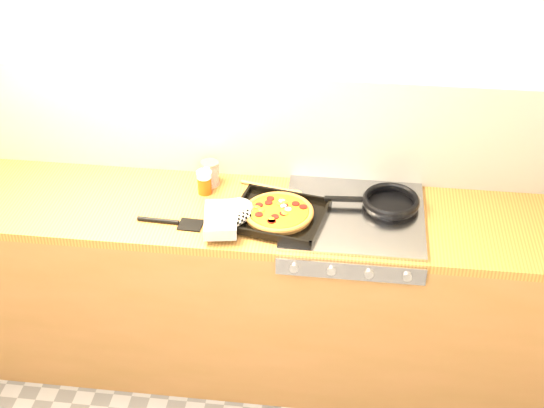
# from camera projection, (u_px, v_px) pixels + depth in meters

# --- Properties ---
(room_shell) EXTENTS (3.20, 3.20, 3.20)m
(room_shell) POSITION_uv_depth(u_px,v_px,m) (258.00, 127.00, 3.38)
(room_shell) COLOR white
(room_shell) RESTS_ON ground
(counter_run) EXTENTS (3.20, 0.62, 0.90)m
(counter_run) POSITION_uv_depth(u_px,v_px,m) (251.00, 288.00, 3.54)
(counter_run) COLOR brown
(counter_run) RESTS_ON ground
(stovetop) EXTENTS (0.60, 0.56, 0.02)m
(stovetop) POSITION_uv_depth(u_px,v_px,m) (354.00, 216.00, 3.24)
(stovetop) COLOR #99999E
(stovetop) RESTS_ON counter_run
(pizza_on_tray) EXTENTS (0.53, 0.42, 0.06)m
(pizza_on_tray) POSITION_uv_depth(u_px,v_px,m) (263.00, 214.00, 3.18)
(pizza_on_tray) COLOR black
(pizza_on_tray) RESTS_ON stovetop
(frying_pan) EXTENTS (0.42, 0.27, 0.04)m
(frying_pan) POSITION_uv_depth(u_px,v_px,m) (389.00, 202.00, 3.27)
(frying_pan) COLOR black
(frying_pan) RESTS_ON stovetop
(tomato_can) EXTENTS (0.10, 0.10, 0.12)m
(tomato_can) POSITION_uv_depth(u_px,v_px,m) (210.00, 173.00, 3.42)
(tomato_can) COLOR #A30D12
(tomato_can) RESTS_ON counter_run
(juice_glass) EXTENTS (0.08, 0.08, 0.11)m
(juice_glass) POSITION_uv_depth(u_px,v_px,m) (204.00, 182.00, 3.36)
(juice_glass) COLOR #D93E0C
(juice_glass) RESTS_ON counter_run
(wooden_spoon) EXTENTS (0.30, 0.10, 0.02)m
(wooden_spoon) POSITION_uv_depth(u_px,v_px,m) (278.00, 189.00, 3.40)
(wooden_spoon) COLOR olive
(wooden_spoon) RESTS_ON counter_run
(black_spatula) EXTENTS (0.28, 0.09, 0.02)m
(black_spatula) POSITION_uv_depth(u_px,v_px,m) (172.00, 222.00, 3.19)
(black_spatula) COLOR black
(black_spatula) RESTS_ON counter_run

